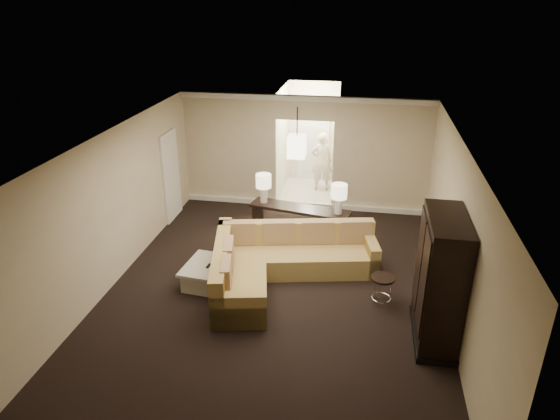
% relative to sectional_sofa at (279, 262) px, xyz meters
% --- Properties ---
extents(ground, '(8.00, 8.00, 0.00)m').
position_rel_sectional_sofa_xyz_m(ground, '(-0.01, -0.45, -0.36)').
color(ground, black).
rests_on(ground, ground).
extents(wall_back, '(6.00, 0.04, 2.80)m').
position_rel_sectional_sofa_xyz_m(wall_back, '(-0.01, 3.55, 1.04)').
color(wall_back, beige).
rests_on(wall_back, ground).
extents(wall_front, '(6.00, 0.04, 2.80)m').
position_rel_sectional_sofa_xyz_m(wall_front, '(-0.01, -4.45, 1.04)').
color(wall_front, beige).
rests_on(wall_front, ground).
extents(wall_left, '(0.04, 8.00, 2.80)m').
position_rel_sectional_sofa_xyz_m(wall_left, '(-3.01, -0.45, 1.04)').
color(wall_left, beige).
rests_on(wall_left, ground).
extents(wall_right, '(0.04, 8.00, 2.80)m').
position_rel_sectional_sofa_xyz_m(wall_right, '(2.99, -0.45, 1.04)').
color(wall_right, beige).
rests_on(wall_right, ground).
extents(ceiling, '(6.00, 8.00, 0.02)m').
position_rel_sectional_sofa_xyz_m(ceiling, '(-0.01, -0.45, 2.44)').
color(ceiling, white).
rests_on(ceiling, wall_back).
extents(crown_molding, '(6.00, 0.10, 0.12)m').
position_rel_sectional_sofa_xyz_m(crown_molding, '(-0.01, 3.50, 2.37)').
color(crown_molding, white).
rests_on(crown_molding, wall_back).
extents(baseboard, '(6.00, 0.10, 0.12)m').
position_rel_sectional_sofa_xyz_m(baseboard, '(-0.01, 3.50, -0.30)').
color(baseboard, white).
rests_on(baseboard, ground).
extents(side_door, '(0.05, 0.90, 2.10)m').
position_rel_sectional_sofa_xyz_m(side_door, '(-2.98, 2.35, 0.69)').
color(side_door, white).
rests_on(side_door, ground).
extents(foyer, '(1.44, 2.02, 2.80)m').
position_rel_sectional_sofa_xyz_m(foyer, '(-0.01, 4.90, 0.94)').
color(foyer, beige).
rests_on(foyer, ground).
extents(sectional_sofa, '(3.20, 2.91, 0.92)m').
position_rel_sectional_sofa_xyz_m(sectional_sofa, '(0.00, 0.00, 0.00)').
color(sectional_sofa, brown).
rests_on(sectional_sofa, ground).
extents(coffee_table, '(1.09, 1.09, 0.42)m').
position_rel_sectional_sofa_xyz_m(coffee_table, '(-1.19, -0.38, -0.16)').
color(coffee_table, beige).
rests_on(coffee_table, ground).
extents(console_table, '(2.20, 0.90, 0.83)m').
position_rel_sectional_sofa_xyz_m(console_table, '(0.17, 1.55, 0.13)').
color(console_table, black).
rests_on(console_table, ground).
extents(armoire, '(0.61, 1.44, 2.07)m').
position_rel_sectional_sofa_xyz_m(armoire, '(2.68, -1.25, 0.62)').
color(armoire, black).
rests_on(armoire, ground).
extents(drink_table, '(0.41, 0.41, 0.51)m').
position_rel_sectional_sofa_xyz_m(drink_table, '(1.89, -0.45, 0.00)').
color(drink_table, black).
rests_on(drink_table, ground).
extents(table_lamp_left, '(0.33, 0.33, 0.63)m').
position_rel_sectional_sofa_xyz_m(table_lamp_left, '(-0.64, 1.72, 0.88)').
color(table_lamp_left, silver).
rests_on(table_lamp_left, console_table).
extents(table_lamp_right, '(0.33, 0.33, 0.63)m').
position_rel_sectional_sofa_xyz_m(table_lamp_right, '(0.98, 1.39, 0.88)').
color(table_lamp_right, silver).
rests_on(table_lamp_right, console_table).
extents(pendant_light, '(0.38, 0.38, 1.09)m').
position_rel_sectional_sofa_xyz_m(pendant_light, '(-0.01, 2.25, 1.59)').
color(pendant_light, black).
rests_on(pendant_light, ceiling).
extents(person, '(0.68, 0.49, 1.77)m').
position_rel_sectional_sofa_xyz_m(person, '(0.32, 4.78, 0.52)').
color(person, beige).
rests_on(person, ground).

